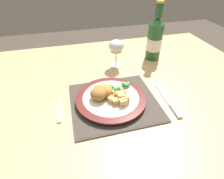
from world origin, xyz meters
The scene contains 12 objects.
ground_plane centered at (0.00, 0.00, 0.00)m, with size 6.00×6.00×0.00m, color #4C4238.
dining_table centered at (0.00, 0.00, 0.66)m, with size 1.40×1.07×0.74m.
placemat centered at (-0.03, -0.06, 0.74)m, with size 0.32×0.29×0.01m.
dinner_plate centered at (-0.04, -0.05, 0.76)m, with size 0.27×0.27×0.02m.
breaded_croquettes centered at (-0.08, -0.04, 0.79)m, with size 0.10×0.09×0.05m.
green_beans_pile centered at (0.01, -0.02, 0.77)m, with size 0.09×0.09×0.02m.
glazed_carrots centered at (-0.02, -0.07, 0.78)m, with size 0.09×0.07×0.02m.
fork centered at (-0.24, -0.06, 0.74)m, with size 0.01×0.13×0.01m.
table_knife centered at (0.17, -0.12, 0.74)m, with size 0.03×0.21×0.01m.
wine_glass centered at (0.05, 0.21, 0.84)m, with size 0.07×0.07×0.14m.
bottle centered at (0.27, 0.24, 0.85)m, with size 0.08×0.08×0.29m.
roast_potatoes centered at (-0.02, -0.09, 0.78)m, with size 0.07×0.06×0.03m.
Camera 1 is at (-0.16, -0.54, 1.19)m, focal length 28.00 mm.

